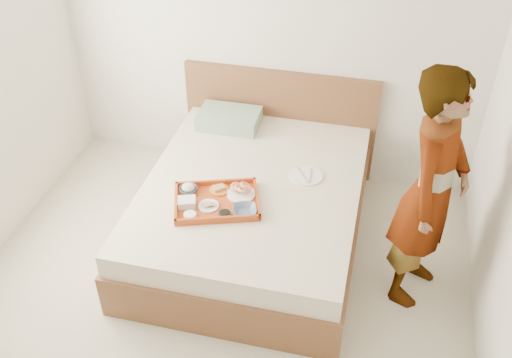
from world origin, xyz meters
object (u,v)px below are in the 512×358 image
(tray, at_px, (217,201))
(dinner_plate, at_px, (306,176))
(bed, at_px, (253,211))
(person, at_px, (431,191))

(tray, xyz_separation_m, dinner_plate, (0.55, 0.46, -0.02))
(bed, xyz_separation_m, tray, (-0.18, -0.29, 0.29))
(tray, xyz_separation_m, person, (1.40, 0.06, 0.30))
(person, bearing_deg, tray, 111.91)
(person, bearing_deg, dinner_plate, 84.22)
(tray, relative_size, dinner_plate, 2.39)
(tray, bearing_deg, person, -16.21)
(tray, distance_m, person, 1.43)
(dinner_plate, bearing_deg, person, -25.08)
(dinner_plate, height_order, person, person)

